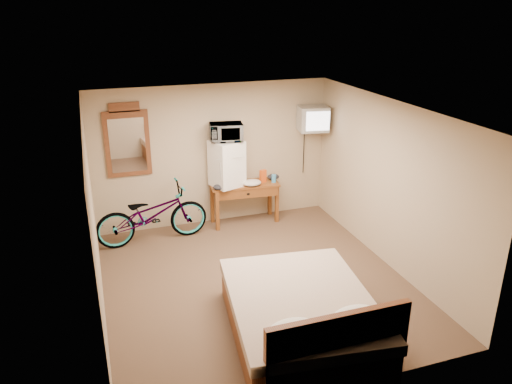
% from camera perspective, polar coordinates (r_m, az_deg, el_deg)
% --- Properties ---
extents(room, '(4.60, 4.64, 2.50)m').
position_cam_1_polar(room, '(6.77, -0.11, -1.11)').
color(room, '#4B3125').
rests_on(room, ground).
extents(desk, '(1.25, 0.57, 0.75)m').
position_cam_1_polar(desk, '(8.91, -1.26, 0.11)').
color(desk, brown).
rests_on(desk, floor).
extents(mini_fridge, '(0.62, 0.61, 0.81)m').
position_cam_1_polar(mini_fridge, '(8.69, -3.35, 3.29)').
color(mini_fridge, white).
rests_on(mini_fridge, desk).
extents(microwave, '(0.60, 0.46, 0.30)m').
position_cam_1_polar(microwave, '(8.54, -3.43, 6.84)').
color(microwave, white).
rests_on(microwave, mini_fridge).
extents(snack_bag, '(0.13, 0.10, 0.23)m').
position_cam_1_polar(snack_bag, '(8.93, 0.81, 1.84)').
color(snack_bag, '#D44C12').
rests_on(snack_bag, desk).
extents(blue_cup, '(0.08, 0.08, 0.14)m').
position_cam_1_polar(blue_cup, '(8.93, 2.05, 1.56)').
color(blue_cup, '#3B8FC9').
rests_on(blue_cup, desk).
extents(cloth_cream, '(0.34, 0.26, 0.10)m').
position_cam_1_polar(cloth_cream, '(8.77, -0.47, 1.06)').
color(cloth_cream, beige).
rests_on(cloth_cream, desk).
extents(cloth_dark_a, '(0.25, 0.19, 0.09)m').
position_cam_1_polar(cloth_dark_a, '(8.62, -4.13, 0.60)').
color(cloth_dark_a, black).
rests_on(cloth_dark_a, desk).
extents(cloth_dark_b, '(0.22, 0.18, 0.10)m').
position_cam_1_polar(cloth_dark_b, '(9.08, 1.99, 1.75)').
color(cloth_dark_b, black).
rests_on(cloth_dark_b, desk).
extents(crt_television, '(0.57, 0.63, 0.44)m').
position_cam_1_polar(crt_television, '(9.03, 6.51, 8.34)').
color(crt_television, black).
rests_on(crt_television, room).
extents(wall_mirror, '(0.73, 0.04, 1.24)m').
position_cam_1_polar(wall_mirror, '(8.51, -14.50, 5.64)').
color(wall_mirror, brown).
rests_on(wall_mirror, room).
extents(bicycle, '(1.90, 0.79, 0.97)m').
position_cam_1_polar(bicycle, '(8.45, -11.80, -2.53)').
color(bicycle, black).
rests_on(bicycle, floor).
extents(bed, '(1.90, 2.37, 0.90)m').
position_cam_1_polar(bed, '(6.15, 5.32, -13.89)').
color(bed, brown).
rests_on(bed, floor).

